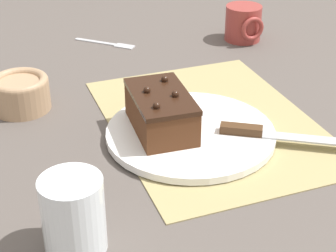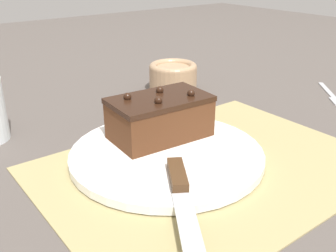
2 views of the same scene
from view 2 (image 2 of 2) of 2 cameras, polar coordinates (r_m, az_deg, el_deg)
The scene contains 7 objects.
ground_plane at distance 0.56m, azimuth 6.01°, elevation -6.02°, with size 3.00×3.00×0.00m, color #544C47.
placemat_woven at distance 0.56m, azimuth 6.01°, elevation -5.84°, with size 0.46×0.34×0.00m, color tan.
cake_plate at distance 0.57m, azimuth -0.20°, elevation -4.08°, with size 0.28×0.28×0.01m.
chocolate_cake at distance 0.60m, azimuth -1.20°, elevation 1.33°, with size 0.16×0.10×0.07m.
serving_knife at distance 0.47m, azimuth 1.92°, elevation -9.58°, with size 0.13×0.19×0.01m.
small_bowl at distance 0.86m, azimuth 0.74°, elevation 7.23°, with size 0.10×0.10×0.06m.
dessert_fork at distance 0.91m, azimuth 22.67°, elevation 4.21°, with size 0.11×0.12×0.01m.
Camera 2 is at (0.34, 0.35, 0.28)m, focal length 42.00 mm.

